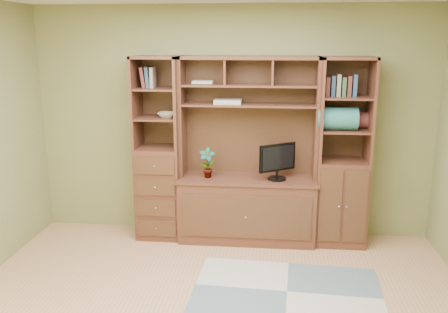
# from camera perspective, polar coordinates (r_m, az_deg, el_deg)

# --- Properties ---
(room) EXTENTS (4.60, 4.10, 2.64)m
(room) POSITION_cam_1_polar(r_m,az_deg,el_deg) (3.46, -1.72, -1.55)
(room) COLOR tan
(room) RESTS_ON ground
(center_hutch) EXTENTS (1.54, 0.53, 2.05)m
(center_hutch) POSITION_cam_1_polar(r_m,az_deg,el_deg) (5.18, 2.87, 0.55)
(center_hutch) COLOR #512A1C
(center_hutch) RESTS_ON ground
(left_tower) EXTENTS (0.50, 0.45, 2.05)m
(left_tower) POSITION_cam_1_polar(r_m,az_deg,el_deg) (5.36, -7.84, 0.90)
(left_tower) COLOR #512A1C
(left_tower) RESTS_ON ground
(right_tower) EXTENTS (0.55, 0.45, 2.05)m
(right_tower) POSITION_cam_1_polar(r_m,az_deg,el_deg) (5.27, 14.09, 0.38)
(right_tower) COLOR #512A1C
(right_tower) RESTS_ON ground
(rug) EXTENTS (1.75, 1.22, 0.01)m
(rug) POSITION_cam_1_polar(r_m,az_deg,el_deg) (4.48, 7.59, -15.85)
(rug) COLOR gray
(rug) RESTS_ON ground
(monitor) EXTENTS (0.49, 0.42, 0.55)m
(monitor) POSITION_cam_1_polar(r_m,az_deg,el_deg) (5.15, 6.46, 0.17)
(monitor) COLOR black
(monitor) RESTS_ON center_hutch
(orchid) EXTENTS (0.18, 0.12, 0.34)m
(orchid) POSITION_cam_1_polar(r_m,az_deg,el_deg) (5.22, -2.03, -0.78)
(orchid) COLOR #955332
(orchid) RESTS_ON center_hutch
(magazines) EXTENTS (0.29, 0.21, 0.05)m
(magazines) POSITION_cam_1_polar(r_m,az_deg,el_deg) (5.19, 0.47, 6.64)
(magazines) COLOR #B1A897
(magazines) RESTS_ON center_hutch
(bowl) EXTENTS (0.21, 0.21, 0.05)m
(bowl) POSITION_cam_1_polar(r_m,az_deg,el_deg) (5.27, -6.85, 5.02)
(bowl) COLOR silver
(bowl) RESTS_ON left_tower
(blanket_teal) EXTENTS (0.41, 0.24, 0.24)m
(blanket_teal) POSITION_cam_1_polar(r_m,az_deg,el_deg) (5.14, 13.46, 4.45)
(blanket_teal) COLOR #276965
(blanket_teal) RESTS_ON right_tower
(blanket_red) EXTENTS (0.32, 0.18, 0.18)m
(blanket_red) POSITION_cam_1_polar(r_m,az_deg,el_deg) (5.31, 15.72, 4.25)
(blanket_red) COLOR brown
(blanket_red) RESTS_ON right_tower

